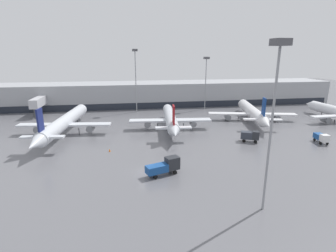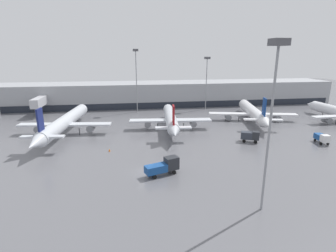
{
  "view_description": "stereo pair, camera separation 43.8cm",
  "coord_description": "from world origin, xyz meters",
  "views": [
    {
      "loc": [
        -2.91,
        -42.1,
        19.97
      ],
      "look_at": [
        6.84,
        18.45,
        3.0
      ],
      "focal_mm": 28.0,
      "sensor_mm": 36.0,
      "label": 1
    },
    {
      "loc": [
        -2.48,
        -42.17,
        19.97
      ],
      "look_at": [
        6.84,
        18.45,
        3.0
      ],
      "focal_mm": 28.0,
      "sensor_mm": 36.0,
      "label": 2
    }
  ],
  "objects": [
    {
      "name": "service_truck_0",
      "position": [
        41.25,
        9.01,
        1.35
      ],
      "size": [
        2.27,
        4.18,
        2.31
      ],
      "rotation": [
        0.0,
        0.0,
        4.57
      ],
      "color": "#19478C",
      "rests_on": "ground_plane"
    },
    {
      "name": "parked_jet_4",
      "position": [
        8.67,
        25.8,
        2.99
      ],
      "size": [
        22.31,
        31.84,
        8.62
      ],
      "rotation": [
        0.0,
        0.0,
        1.47
      ],
      "color": "silver",
      "rests_on": "ground_plane"
    },
    {
      "name": "parked_jet_2",
      "position": [
        35.05,
        31.17,
        2.67
      ],
      "size": [
        26.34,
        33.61,
        8.89
      ],
      "rotation": [
        0.0,
        0.0,
        1.35
      ],
      "color": "white",
      "rests_on": "ground_plane"
    },
    {
      "name": "apron_light_mast_4",
      "position": [
        25.87,
        50.44,
        14.87
      ],
      "size": [
        1.8,
        1.8,
        18.92
      ],
      "color": "gray",
      "rests_on": "ground_plane"
    },
    {
      "name": "apron_light_mast_1",
      "position": [
        14.42,
        -13.78,
        16.69
      ],
      "size": [
        1.8,
        1.8,
        21.62
      ],
      "color": "gray",
      "rests_on": "ground_plane"
    },
    {
      "name": "terminal_building",
      "position": [
        -0.1,
        61.94,
        4.49
      ],
      "size": [
        160.0,
        26.43,
        9.0
      ],
      "color": "#9EA0A5",
      "rests_on": "ground_plane"
    },
    {
      "name": "service_truck_1",
      "position": [
        3.03,
        -1.49,
        1.54
      ],
      "size": [
        6.17,
        3.6,
        2.89
      ],
      "rotation": [
        0.0,
        0.0,
        0.34
      ],
      "color": "#19478C",
      "rests_on": "ground_plane"
    },
    {
      "name": "traffic_cone_0",
      "position": [
        -6.85,
        11.14,
        0.29
      ],
      "size": [
        0.4,
        0.4,
        0.58
      ],
      "color": "orange",
      "rests_on": "ground_plane"
    },
    {
      "name": "ground_plane",
      "position": [
        0.0,
        0.0,
        0.0
      ],
      "size": [
        320.0,
        320.0,
        0.0
      ],
      "primitive_type": "plane",
      "color": "slate"
    },
    {
      "name": "parked_jet_0",
      "position": [
        -18.71,
        25.57,
        3.12
      ],
      "size": [
        23.44,
        38.78,
        9.41
      ],
      "rotation": [
        0.0,
        0.0,
        1.45
      ],
      "color": "silver",
      "rests_on": "ground_plane"
    },
    {
      "name": "service_truck_3",
      "position": [
        25.31,
        12.43,
        1.54
      ],
      "size": [
        4.43,
        3.2,
        2.63
      ],
      "rotation": [
        0.0,
        0.0,
        5.86
      ],
      "color": "#2D333D",
      "rests_on": "ground_plane"
    },
    {
      "name": "apron_light_mast_3",
      "position": [
        0.61,
        49.47,
        16.62
      ],
      "size": [
        1.8,
        1.8,
        21.53
      ],
      "color": "gray",
      "rests_on": "ground_plane"
    }
  ]
}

